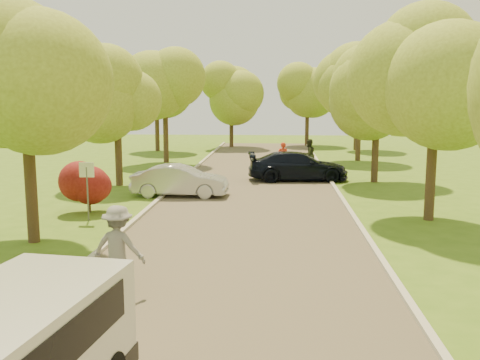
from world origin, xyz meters
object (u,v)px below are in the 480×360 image
(street_sign, at_px, (87,179))
(person_olive, at_px, (309,155))
(silver_sedan, at_px, (180,181))
(skateboarder, at_px, (118,247))
(dark_sedan, at_px, (298,166))
(longboard, at_px, (120,289))
(person_striped, at_px, (283,158))

(street_sign, distance_m, person_olive, 17.19)
(street_sign, height_order, silver_sedan, street_sign)
(person_olive, bearing_deg, skateboarder, 37.14)
(dark_sedan, xyz_separation_m, longboard, (-4.80, -17.52, -0.68))
(silver_sedan, height_order, longboard, silver_sedan)
(silver_sedan, xyz_separation_m, person_striped, (4.82, 8.09, 0.20))
(person_striped, distance_m, person_olive, 2.18)
(silver_sedan, height_order, person_striped, person_striped)
(person_striped, bearing_deg, street_sign, 64.81)
(silver_sedan, xyz_separation_m, skateboarder, (0.80, -12.36, 0.38))
(street_sign, xyz_separation_m, silver_sedan, (2.50, 5.13, -0.84))
(dark_sedan, distance_m, person_striped, 3.04)
(street_sign, relative_size, dark_sedan, 0.40)
(silver_sedan, relative_size, longboard, 4.25)
(street_sign, xyz_separation_m, person_striped, (7.32, 13.22, -0.64))
(silver_sedan, xyz_separation_m, dark_sedan, (5.60, 5.16, 0.06))
(skateboarder, bearing_deg, longboard, 99.34)
(dark_sedan, bearing_deg, person_striped, 10.07)
(silver_sedan, relative_size, person_striped, 2.37)
(street_sign, relative_size, person_olive, 1.12)
(longboard, distance_m, person_olive, 22.62)
(dark_sedan, distance_m, skateboarder, 18.16)
(street_sign, bearing_deg, person_olive, 58.60)
(dark_sedan, height_order, person_striped, person_striped)
(silver_sedan, distance_m, person_olive, 11.51)
(silver_sedan, bearing_deg, person_striped, -29.72)
(silver_sedan, xyz_separation_m, longboard, (0.80, -12.36, -0.62))
(dark_sedan, bearing_deg, street_sign, 136.92)
(person_striped, bearing_deg, longboard, 82.65)
(skateboarder, bearing_deg, dark_sedan, -95.98)
(longboard, xyz_separation_m, person_striped, (4.02, 20.45, 0.82))
(street_sign, height_order, person_olive, street_sign)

